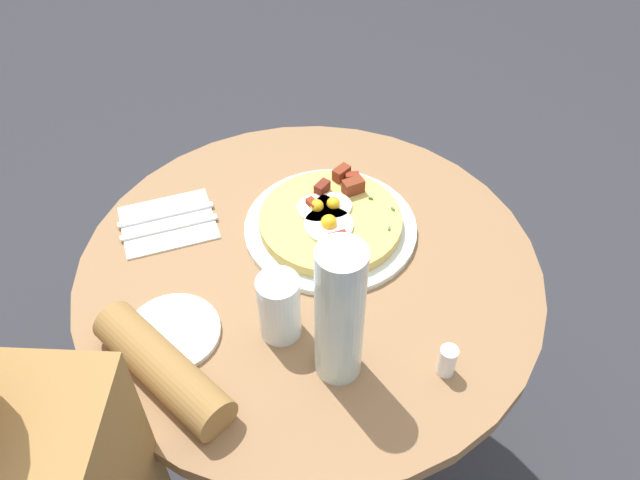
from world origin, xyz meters
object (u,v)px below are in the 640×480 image
Objects in this scene: knife at (169,228)px; salt_shaker at (447,361)px; pizza_plate at (330,228)px; water_glass at (279,307)px; breakfast_pizza at (331,220)px; fork at (166,215)px; dining_table at (310,322)px; bread_plate at (173,332)px; water_bottle at (340,315)px.

salt_shaker is at bearing 128.22° from knife.
pizza_plate is 2.64× the size of water_glass.
salt_shaker is (-0.19, 0.30, 0.00)m from breakfast_pizza.
water_glass reaches higher than fork.
knife is at bearing -16.35° from dining_table.
salt_shaker reaches higher than knife.
water_bottle is (-0.27, 0.05, 0.12)m from bread_plate.
water_glass is 0.27m from salt_shaker.
water_glass is at bearing -174.57° from bread_plate.
water_glass is at bearing 114.65° from knife.
water_bottle is at bearing 94.16° from breakfast_pizza.
bread_plate is at bearing 45.39° from breakfast_pizza.
bread_plate is 0.85× the size of knife.
water_glass is 0.13m from water_bottle.
salt_shaker reaches higher than fork.
bread_plate is at bearing -10.05° from water_bottle.
breakfast_pizza is 4.67× the size of salt_shaker.
knife is (-0.01, 0.03, 0.00)m from fork.
water_glass is at bearing -34.09° from water_bottle.
salt_shaker is (-0.48, 0.28, 0.02)m from knife.
dining_table is at bearing 69.14° from pizza_plate.
fork is 0.47m from water_bottle.
water_bottle reaches higher than salt_shaker.
water_bottle is at bearing 117.23° from knife.
breakfast_pizza is at bearing 161.37° from knife.
breakfast_pizza is 0.31m from water_bottle.
dining_table is at bearing -42.86° from salt_shaker.
water_bottle is (-0.06, 0.20, 0.30)m from dining_table.
dining_table is at bearing 136.64° from fork.
water_bottle reaches higher than knife.
bread_plate is at bearing 36.55° from dining_table.
salt_shaker is at bearing 179.23° from water_bottle.
salt_shaker is at bearing 126.06° from fork.
fork is at bearing -43.29° from water_bottle.
water_bottle is at bearing 145.91° from water_glass.
dining_table is 2.57× the size of pizza_plate.
bread_plate is (0.21, 0.16, 0.17)m from dining_table.
knife is at bearing -41.23° from water_bottle.
water_bottle is 0.19m from salt_shaker.
water_glass is 2.15× the size of salt_shaker.
breakfast_pizza is 0.30m from knife.
fork is 3.21× the size of salt_shaker.
water_bottle is 4.63× the size of salt_shaker.
knife is 0.32m from water_glass.
dining_table is 0.36m from salt_shaker.
knife is 0.44m from water_bottle.
salt_shaker is at bearing 122.20° from pizza_plate.
fork is (0.31, -0.02, -0.02)m from breakfast_pizza.
bread_plate reaches higher than knife.
water_bottle is (-0.32, 0.28, 0.12)m from knife.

